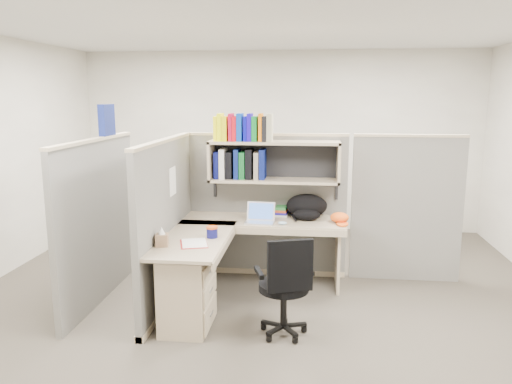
# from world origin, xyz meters

# --- Properties ---
(ground) EXTENTS (6.00, 6.00, 0.00)m
(ground) POSITION_xyz_m (0.00, 0.00, 0.00)
(ground) COLOR #353129
(ground) RESTS_ON ground
(room_shell) EXTENTS (6.00, 6.00, 6.00)m
(room_shell) POSITION_xyz_m (0.00, 0.00, 1.62)
(room_shell) COLOR #B3ADA2
(room_shell) RESTS_ON ground
(cubicle) EXTENTS (3.79, 1.84, 1.95)m
(cubicle) POSITION_xyz_m (-0.37, 0.45, 0.91)
(cubicle) COLOR #5C5C57
(cubicle) RESTS_ON ground
(desk) EXTENTS (1.74, 1.75, 0.73)m
(desk) POSITION_xyz_m (-0.41, -0.29, 0.44)
(desk) COLOR gray
(desk) RESTS_ON ground
(laptop) EXTENTS (0.31, 0.31, 0.21)m
(laptop) POSITION_xyz_m (-0.03, 0.41, 0.84)
(laptop) COLOR silver
(laptop) RESTS_ON desk
(backpack) EXTENTS (0.48, 0.39, 0.26)m
(backpack) POSITION_xyz_m (0.46, 0.66, 0.86)
(backpack) COLOR black
(backpack) RESTS_ON desk
(orange_cap) EXTENTS (0.24, 0.26, 0.11)m
(orange_cap) POSITION_xyz_m (0.80, 0.53, 0.78)
(orange_cap) COLOR #E65414
(orange_cap) RESTS_ON desk
(snack_canister) EXTENTS (0.11, 0.11, 0.11)m
(snack_canister) POSITION_xyz_m (-0.41, -0.18, 0.79)
(snack_canister) COLOR #0D0F51
(snack_canister) RESTS_ON desk
(tissue_box) EXTENTS (0.13, 0.13, 0.17)m
(tissue_box) POSITION_xyz_m (-0.80, -0.49, 0.82)
(tissue_box) COLOR #8E6E50
(tissue_box) RESTS_ON desk
(mouse) EXTENTS (0.11, 0.09, 0.03)m
(mouse) POSITION_xyz_m (0.21, 0.37, 0.75)
(mouse) COLOR #96BAD5
(mouse) RESTS_ON desk
(paper_cup) EXTENTS (0.09, 0.09, 0.11)m
(paper_cup) POSITION_xyz_m (-0.06, 0.76, 0.78)
(paper_cup) COLOR silver
(paper_cup) RESTS_ON desk
(book_stack) EXTENTS (0.17, 0.22, 0.10)m
(book_stack) POSITION_xyz_m (0.18, 0.78, 0.78)
(book_stack) COLOR gray
(book_stack) RESTS_ON desk
(loose_paper) EXTENTS (0.29, 0.34, 0.00)m
(loose_paper) POSITION_xyz_m (-0.53, -0.38, 0.73)
(loose_paper) COLOR white
(loose_paper) RESTS_ON desk
(task_chair) EXTENTS (0.52, 0.48, 0.91)m
(task_chair) POSITION_xyz_m (0.30, -0.63, 0.32)
(task_chair) COLOR black
(task_chair) RESTS_ON ground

